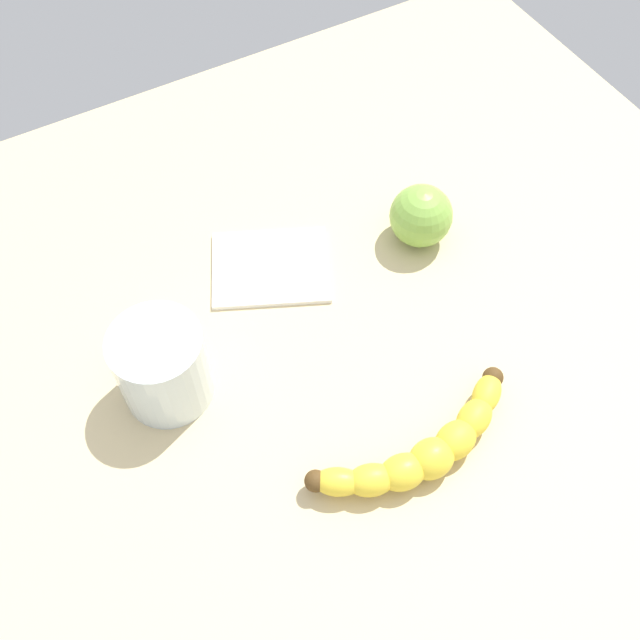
% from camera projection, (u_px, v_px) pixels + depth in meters
% --- Properties ---
extents(wooden_tabletop, '(1.20, 1.20, 0.03)m').
position_uv_depth(wooden_tabletop, '(350.00, 447.00, 0.76)').
color(wooden_tabletop, '#D3BD8A').
rests_on(wooden_tabletop, ground).
extents(banana, '(0.24, 0.08, 0.04)m').
position_uv_depth(banana, '(424.00, 449.00, 0.72)').
color(banana, yellow).
rests_on(banana, wooden_tabletop).
extents(smoothie_glass, '(0.09, 0.09, 0.10)m').
position_uv_depth(smoothie_glass, '(162.00, 367.00, 0.74)').
color(smoothie_glass, silver).
rests_on(smoothie_glass, wooden_tabletop).
extents(green_apple_fruit, '(0.07, 0.07, 0.07)m').
position_uv_depth(green_apple_fruit, '(421.00, 216.00, 0.86)').
color(green_apple_fruit, '#84B747').
rests_on(green_apple_fruit, wooden_tabletop).
extents(folded_napkin, '(0.17, 0.16, 0.01)m').
position_uv_depth(folded_napkin, '(270.00, 267.00, 0.86)').
color(folded_napkin, white).
rests_on(folded_napkin, wooden_tabletop).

